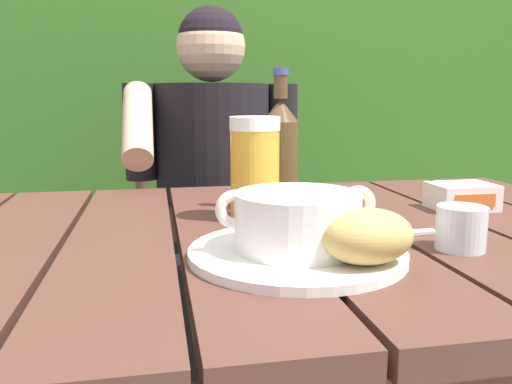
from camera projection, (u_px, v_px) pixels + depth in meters
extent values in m
cube|color=#4E2D23|center=(6.00, 254.00, 0.76)|extent=(0.15, 0.82, 0.04)
cube|color=#4E2D23|center=(121.00, 248.00, 0.79)|extent=(0.15, 0.82, 0.04)
cube|color=#4E2D23|center=(228.00, 242.00, 0.82)|extent=(0.15, 0.82, 0.04)
cube|color=#4E2D23|center=(327.00, 237.00, 0.85)|extent=(0.15, 0.82, 0.04)
cube|color=#4E2D23|center=(419.00, 232.00, 0.88)|extent=(0.15, 0.82, 0.04)
cube|color=#4E2D23|center=(505.00, 227.00, 0.91)|extent=(0.15, 0.82, 0.04)
cube|color=#4E2D23|center=(205.00, 221.00, 1.20)|extent=(1.42, 0.03, 0.08)
cube|color=#4E2D23|center=(468.00, 332.00, 1.38)|extent=(0.06, 0.06, 0.74)
cube|color=#315E1E|center=(178.00, 111.00, 2.33)|extent=(4.11, 0.60, 1.83)
cylinder|color=#4C3823|center=(441.00, 80.00, 2.71)|extent=(0.10, 0.10, 2.14)
cylinder|color=#4E3428|center=(290.00, 353.00, 1.55)|extent=(0.04, 0.04, 0.46)
cylinder|color=#4E3428|center=(145.00, 367.00, 1.47)|extent=(0.04, 0.04, 0.46)
cylinder|color=#4E3428|center=(264.00, 305.00, 1.91)|extent=(0.04, 0.04, 0.46)
cylinder|color=#4E3428|center=(146.00, 314.00, 1.83)|extent=(0.04, 0.04, 0.46)
cube|color=#4E3428|center=(211.00, 261.00, 1.65)|extent=(0.46, 0.41, 0.02)
cylinder|color=#4E3428|center=(264.00, 180.00, 1.83)|extent=(0.04, 0.04, 0.47)
cylinder|color=#4E3428|center=(141.00, 184.00, 1.75)|extent=(0.04, 0.04, 0.47)
cube|color=#4E3428|center=(204.00, 202.00, 1.80)|extent=(0.42, 0.02, 0.04)
cube|color=#4E3428|center=(204.00, 169.00, 1.78)|extent=(0.42, 0.02, 0.04)
cube|color=#4E3428|center=(203.00, 134.00, 1.76)|extent=(0.42, 0.02, 0.04)
cylinder|color=black|center=(255.00, 379.00, 1.42)|extent=(0.11, 0.11, 0.45)
cylinder|color=black|center=(248.00, 268.00, 1.46)|extent=(0.13, 0.40, 0.13)
cylinder|color=black|center=(187.00, 271.00, 1.43)|extent=(0.13, 0.40, 0.13)
cylinder|color=black|center=(213.00, 174.00, 1.50)|extent=(0.32, 0.32, 0.51)
sphere|color=tan|center=(211.00, 47.00, 1.43)|extent=(0.19, 0.19, 0.19)
sphere|color=black|center=(211.00, 40.00, 1.43)|extent=(0.18, 0.18, 0.18)
cylinder|color=black|center=(283.00, 130.00, 1.49)|extent=(0.08, 0.08, 0.26)
cylinder|color=black|center=(140.00, 132.00, 1.42)|extent=(0.08, 0.08, 0.26)
cylinder|color=tan|center=(138.00, 124.00, 1.26)|extent=(0.07, 0.25, 0.21)
cylinder|color=white|center=(297.00, 253.00, 0.68)|extent=(0.29, 0.29, 0.01)
cylinder|color=white|center=(297.00, 221.00, 0.67)|extent=(0.16, 0.16, 0.07)
cylinder|color=#C87321|center=(297.00, 208.00, 0.67)|extent=(0.14, 0.14, 0.01)
torus|color=white|center=(235.00, 209.00, 0.66)|extent=(0.05, 0.01, 0.05)
torus|color=white|center=(357.00, 204.00, 0.69)|extent=(0.05, 0.01, 0.05)
ellipsoid|color=tan|center=(367.00, 236.00, 0.61)|extent=(0.13, 0.10, 0.07)
cylinder|color=gold|center=(255.00, 175.00, 0.88)|extent=(0.08, 0.08, 0.15)
cylinder|color=white|center=(255.00, 123.00, 0.87)|extent=(0.08, 0.08, 0.02)
cylinder|color=#4B371E|center=(280.00, 166.00, 0.96)|extent=(0.07, 0.07, 0.16)
cone|color=#4B371E|center=(280.00, 110.00, 0.94)|extent=(0.07, 0.07, 0.04)
cylinder|color=#4B371E|center=(281.00, 87.00, 0.93)|extent=(0.02, 0.02, 0.04)
cylinder|color=#39408E|center=(281.00, 72.00, 0.93)|extent=(0.03, 0.03, 0.01)
cylinder|color=silver|center=(461.00, 228.00, 0.71)|extent=(0.07, 0.07, 0.06)
cube|color=white|center=(462.00, 196.00, 0.97)|extent=(0.11, 0.08, 0.05)
cube|color=orange|center=(476.00, 201.00, 0.93)|extent=(0.08, 0.00, 0.02)
cube|color=silver|center=(400.00, 234.00, 0.79)|extent=(0.12, 0.03, 0.00)
cube|color=black|center=(361.00, 236.00, 0.77)|extent=(0.07, 0.03, 0.01)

